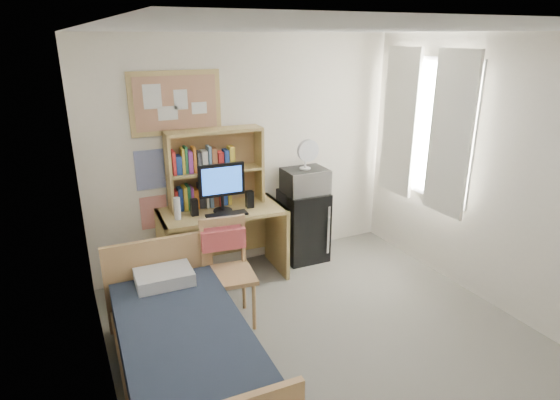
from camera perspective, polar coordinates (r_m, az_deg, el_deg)
name	(u,v)px	position (r m, az deg, el deg)	size (l,w,h in m)	color
floor	(345,359)	(4.20, 7.96, -18.63)	(3.60, 4.20, 0.02)	gray
ceiling	(364,30)	(3.32, 10.17, 19.72)	(3.60, 4.20, 0.02)	silver
wall_back	(248,154)	(5.33, -3.94, 5.63)	(3.60, 0.04, 2.60)	white
wall_left	(100,262)	(2.99, -21.12, -7.07)	(0.04, 4.20, 2.60)	white
wall_right	(519,183)	(4.77, 27.08, 1.86)	(0.04, 4.20, 2.60)	white
window_unit	(425,128)	(5.45, 17.30, 8.34)	(0.10, 1.40, 1.70)	white
curtain_left	(450,135)	(5.15, 20.06, 7.44)	(0.04, 0.55, 1.70)	white
curtain_right	(400,123)	(5.72, 14.37, 9.11)	(0.04, 0.55, 1.70)	white
bulletin_board	(176,103)	(4.96, -12.58, 11.50)	(0.94, 0.03, 0.64)	tan
poster_wave	(150,170)	(5.04, -15.58, 3.56)	(0.30, 0.01, 0.42)	#283AA0
poster_japan	(154,212)	(5.18, -15.11, -1.44)	(0.28, 0.01, 0.36)	red
desk	(223,245)	(5.16, -6.98, -5.41)	(1.31, 0.66, 0.82)	tan
desk_chair	(229,275)	(4.36, -6.27, -9.02)	(0.50, 0.50, 1.00)	tan
mini_fridge	(303,225)	(5.61, 2.85, -3.08)	(0.49, 0.49, 0.84)	black
bed	(187,359)	(3.80, -11.31, -18.44)	(0.95, 1.89, 0.52)	#1C2433
hutch	(216,168)	(5.01, -7.86, 3.87)	(1.02, 0.26, 0.83)	tan
monitor	(222,188)	(4.86, -7.10, 1.47)	(0.48, 0.04, 0.51)	black
keyboard	(227,215)	(4.82, -6.50, -1.79)	(0.43, 0.14, 0.02)	black
speaker_left	(194,207)	(4.85, -10.41, -0.88)	(0.07, 0.07, 0.17)	black
speaker_right	(250,199)	(5.00, -3.73, 0.09)	(0.08, 0.08, 0.18)	black
water_bottle	(177,209)	(4.77, -12.42, -1.02)	(0.07, 0.07, 0.23)	silver
hoodie	(223,239)	(4.41, -6.97, -4.68)	(0.41, 0.13, 0.20)	#D75251
microwave	(305,181)	(5.40, 3.05, 2.36)	(0.49, 0.37, 0.28)	silver
desk_fan	(305,156)	(5.32, 3.10, 5.42)	(0.25, 0.25, 0.31)	silver
pillow	(164,277)	(4.25, -13.94, -9.10)	(0.48, 0.34, 0.12)	silver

